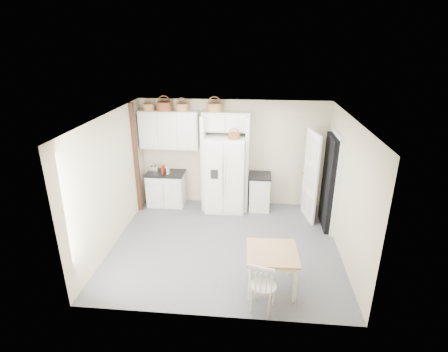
# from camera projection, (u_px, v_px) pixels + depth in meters

# --- Properties ---
(floor) EXTENTS (4.50, 4.50, 0.00)m
(floor) POSITION_uv_depth(u_px,v_px,m) (225.00, 244.00, 7.11)
(floor) COLOR #474750
(floor) RESTS_ON ground
(ceiling) EXTENTS (4.50, 4.50, 0.00)m
(ceiling) POSITION_uv_depth(u_px,v_px,m) (225.00, 118.00, 6.16)
(ceiling) COLOR white
(ceiling) RESTS_ON wall_back
(wall_back) EXTENTS (4.50, 0.00, 4.50)m
(wall_back) POSITION_uv_depth(u_px,v_px,m) (233.00, 153.00, 8.49)
(wall_back) COLOR beige
(wall_back) RESTS_ON floor
(wall_left) EXTENTS (0.00, 4.00, 4.00)m
(wall_left) POSITION_uv_depth(u_px,v_px,m) (111.00, 181.00, 6.84)
(wall_left) COLOR beige
(wall_left) RESTS_ON floor
(wall_right) EXTENTS (0.00, 4.00, 4.00)m
(wall_right) POSITION_uv_depth(u_px,v_px,m) (347.00, 190.00, 6.44)
(wall_right) COLOR beige
(wall_right) RESTS_ON floor
(refrigerator) EXTENTS (0.93, 0.75, 1.80)m
(refrigerator) POSITION_uv_depth(u_px,v_px,m) (225.00, 174.00, 8.30)
(refrigerator) COLOR white
(refrigerator) RESTS_ON floor
(base_cab_left) EXTENTS (0.89, 0.56, 0.82)m
(base_cab_left) POSITION_uv_depth(u_px,v_px,m) (166.00, 189.00, 8.68)
(base_cab_left) COLOR silver
(base_cab_left) RESTS_ON floor
(base_cab_right) EXTENTS (0.48, 0.58, 0.85)m
(base_cab_right) POSITION_uv_depth(u_px,v_px,m) (259.00, 192.00, 8.47)
(base_cab_right) COLOR silver
(base_cab_right) RESTS_ON floor
(dining_table) EXTENTS (0.85, 0.85, 0.68)m
(dining_table) POSITION_uv_depth(u_px,v_px,m) (271.00, 269.00, 5.77)
(dining_table) COLOR olive
(dining_table) RESTS_ON floor
(windsor_chair) EXTENTS (0.49, 0.46, 0.83)m
(windsor_chair) POSITION_uv_depth(u_px,v_px,m) (263.00, 286.00, 5.27)
(windsor_chair) COLOR silver
(windsor_chair) RESTS_ON floor
(counter_left) EXTENTS (0.92, 0.60, 0.04)m
(counter_left) POSITION_uv_depth(u_px,v_px,m) (165.00, 173.00, 8.52)
(counter_left) COLOR black
(counter_left) RESTS_ON base_cab_left
(counter_right) EXTENTS (0.52, 0.61, 0.04)m
(counter_right) POSITION_uv_depth(u_px,v_px,m) (260.00, 176.00, 8.31)
(counter_right) COLOR black
(counter_right) RESTS_ON base_cab_right
(toaster) EXTENTS (0.24, 0.15, 0.16)m
(toaster) POSITION_uv_depth(u_px,v_px,m) (154.00, 169.00, 8.49)
(toaster) COLOR silver
(toaster) RESTS_ON counter_left
(cookbook_red) EXTENTS (0.04, 0.14, 0.21)m
(cookbook_red) POSITION_uv_depth(u_px,v_px,m) (163.00, 170.00, 8.41)
(cookbook_red) COLOR maroon
(cookbook_red) RESTS_ON counter_left
(cookbook_cream) EXTENTS (0.04, 0.14, 0.21)m
(cookbook_cream) POSITION_uv_depth(u_px,v_px,m) (168.00, 170.00, 8.40)
(cookbook_cream) COLOR beige
(cookbook_cream) RESTS_ON counter_left
(basket_upper_a) EXTENTS (0.26, 0.26, 0.15)m
(basket_upper_a) POSITION_uv_depth(u_px,v_px,m) (148.00, 107.00, 8.10)
(basket_upper_a) COLOR #A17040
(basket_upper_a) RESTS_ON upper_cabinet
(basket_upper_b) EXTENTS (0.33, 0.33, 0.20)m
(basket_upper_b) POSITION_uv_depth(u_px,v_px,m) (164.00, 106.00, 8.05)
(basket_upper_b) COLOR #562B10
(basket_upper_b) RESTS_ON upper_cabinet
(basket_upper_c) EXTENTS (0.29, 0.29, 0.17)m
(basket_upper_c) POSITION_uv_depth(u_px,v_px,m) (182.00, 107.00, 8.02)
(basket_upper_c) COLOR #A17040
(basket_upper_c) RESTS_ON upper_cabinet
(basket_bridge_a) EXTENTS (0.34, 0.34, 0.19)m
(basket_bridge_a) POSITION_uv_depth(u_px,v_px,m) (215.00, 107.00, 7.95)
(basket_bridge_a) COLOR #A17040
(basket_bridge_a) RESTS_ON bridge_cabinet
(basket_fridge_b) EXTENTS (0.25, 0.25, 0.14)m
(basket_fridge_b) POSITION_uv_depth(u_px,v_px,m) (234.00, 136.00, 7.83)
(basket_fridge_b) COLOR #562B10
(basket_fridge_b) RESTS_ON refrigerator
(upper_cabinet) EXTENTS (1.40, 0.34, 0.90)m
(upper_cabinet) POSITION_uv_depth(u_px,v_px,m) (169.00, 130.00, 8.25)
(upper_cabinet) COLOR silver
(upper_cabinet) RESTS_ON wall_back
(bridge_cabinet) EXTENTS (1.12, 0.34, 0.45)m
(bridge_cabinet) POSITION_uv_depth(u_px,v_px,m) (226.00, 121.00, 8.04)
(bridge_cabinet) COLOR silver
(bridge_cabinet) RESTS_ON wall_back
(fridge_panel_left) EXTENTS (0.08, 0.60, 2.30)m
(fridge_panel_left) POSITION_uv_depth(u_px,v_px,m) (204.00, 162.00, 8.33)
(fridge_panel_left) COLOR silver
(fridge_panel_left) RESTS_ON floor
(fridge_panel_right) EXTENTS (0.08, 0.60, 2.30)m
(fridge_panel_right) POSITION_uv_depth(u_px,v_px,m) (247.00, 164.00, 8.24)
(fridge_panel_right) COLOR silver
(fridge_panel_right) RESTS_ON floor
(trim_post) EXTENTS (0.09, 0.09, 2.60)m
(trim_post) POSITION_uv_depth(u_px,v_px,m) (136.00, 159.00, 8.08)
(trim_post) COLOR #401D12
(trim_post) RESTS_ON floor
(doorway_void) EXTENTS (0.18, 0.85, 2.05)m
(doorway_void) POSITION_uv_depth(u_px,v_px,m) (330.00, 183.00, 7.47)
(doorway_void) COLOR black
(doorway_void) RESTS_ON floor
(door_slab) EXTENTS (0.21, 0.79, 2.05)m
(door_slab) POSITION_uv_depth(u_px,v_px,m) (311.00, 176.00, 7.82)
(door_slab) COLOR white
(door_slab) RESTS_ON floor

